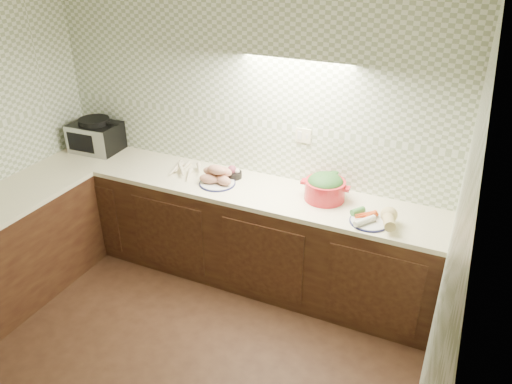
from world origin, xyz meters
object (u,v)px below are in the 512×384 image
at_px(veg_plate, 378,217).
at_px(onion_bowl, 233,173).
at_px(toaster_oven, 96,136).
at_px(parsnip_pile, 186,169).
at_px(sweet_potato_plate, 217,177).
at_px(dutch_oven, 325,187).

bearing_deg(veg_plate, onion_bowl, 169.98).
distance_m(onion_bowl, veg_plate, 1.32).
height_order(toaster_oven, parsnip_pile, toaster_oven).
bearing_deg(onion_bowl, parsnip_pile, -170.36).
xyz_separation_m(sweet_potato_plate, dutch_oven, (0.91, 0.12, 0.04)).
distance_m(parsnip_pile, dutch_oven, 1.27).
relative_size(toaster_oven, parsnip_pile, 1.45).
height_order(toaster_oven, sweet_potato_plate, toaster_oven).
relative_size(sweet_potato_plate, dutch_oven, 0.79).
bearing_deg(toaster_oven, onion_bowl, -2.21).
xyz_separation_m(parsnip_pile, veg_plate, (1.73, -0.16, 0.02)).
bearing_deg(dutch_oven, parsnip_pile, 178.65).
bearing_deg(onion_bowl, dutch_oven, -3.21).
height_order(toaster_oven, veg_plate, toaster_oven).
xyz_separation_m(toaster_oven, dutch_oven, (2.31, -0.03, -0.04)).
xyz_separation_m(toaster_oven, veg_plate, (2.78, -0.22, -0.10)).
distance_m(sweet_potato_plate, dutch_oven, 0.91).
height_order(parsnip_pile, dutch_oven, dutch_oven).
relative_size(toaster_oven, veg_plate, 1.26).
bearing_deg(onion_bowl, veg_plate, -10.02).
height_order(parsnip_pile, veg_plate, veg_plate).
bearing_deg(veg_plate, dutch_oven, 158.57).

